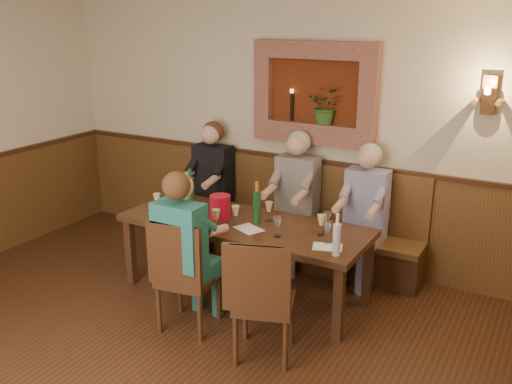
{
  "coord_description": "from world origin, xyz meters",
  "views": [
    {
      "loc": [
        2.59,
        -2.52,
        2.66
      ],
      "look_at": [
        0.1,
        1.9,
        1.05
      ],
      "focal_mm": 40.0,
      "sensor_mm": 36.0,
      "label": 1
    }
  ],
  "objects_px": {
    "person_bench_left": "(209,196)",
    "person_bench_right": "(362,226)",
    "bench": "(287,231)",
    "wine_bottle_green_b": "(191,193)",
    "spittoon_bucket": "(220,207)",
    "person_chair_front": "(187,264)",
    "dining_table": "(244,229)",
    "chair_near_left": "(188,296)",
    "water_bottle": "(337,239)",
    "person_bench_mid": "(293,212)",
    "wine_bottle_green_a": "(257,206)",
    "chair_near_right": "(264,323)"
  },
  "relations": [
    {
      "from": "person_bench_right",
      "to": "wine_bottle_green_a",
      "type": "xyz_separation_m",
      "value": [
        -0.76,
        -0.82,
        0.33
      ]
    },
    {
      "from": "person_bench_left",
      "to": "person_bench_mid",
      "type": "height_order",
      "value": "same"
    },
    {
      "from": "person_chair_front",
      "to": "wine_bottle_green_a",
      "type": "height_order",
      "value": "person_chair_front"
    },
    {
      "from": "chair_near_left",
      "to": "person_bench_right",
      "type": "relative_size",
      "value": 0.72
    },
    {
      "from": "person_chair_front",
      "to": "water_bottle",
      "type": "relative_size",
      "value": 4.01
    },
    {
      "from": "bench",
      "to": "wine_bottle_green_a",
      "type": "relative_size",
      "value": 7.25
    },
    {
      "from": "person_bench_right",
      "to": "bench",
      "type": "bearing_deg",
      "value": 173.21
    },
    {
      "from": "dining_table",
      "to": "wine_bottle_green_b",
      "type": "height_order",
      "value": "wine_bottle_green_b"
    },
    {
      "from": "bench",
      "to": "person_bench_left",
      "type": "xyz_separation_m",
      "value": [
        -0.96,
        -0.11,
        0.29
      ]
    },
    {
      "from": "dining_table",
      "to": "person_chair_front",
      "type": "height_order",
      "value": "person_chair_front"
    },
    {
      "from": "dining_table",
      "to": "chair_near_left",
      "type": "distance_m",
      "value": 0.88
    },
    {
      "from": "person_bench_left",
      "to": "person_bench_right",
      "type": "relative_size",
      "value": 1.04
    },
    {
      "from": "chair_near_left",
      "to": "person_bench_mid",
      "type": "distance_m",
      "value": 1.67
    },
    {
      "from": "chair_near_right",
      "to": "person_bench_mid",
      "type": "relative_size",
      "value": 0.7
    },
    {
      "from": "wine_bottle_green_b",
      "to": "water_bottle",
      "type": "distance_m",
      "value": 1.74
    },
    {
      "from": "person_bench_right",
      "to": "wine_bottle_green_a",
      "type": "bearing_deg",
      "value": -132.97
    },
    {
      "from": "chair_near_left",
      "to": "person_bench_mid",
      "type": "relative_size",
      "value": 0.69
    },
    {
      "from": "chair_near_right",
      "to": "person_chair_front",
      "type": "xyz_separation_m",
      "value": [
        -0.79,
        0.08,
        0.3
      ]
    },
    {
      "from": "chair_near_right",
      "to": "person_chair_front",
      "type": "distance_m",
      "value": 0.85
    },
    {
      "from": "dining_table",
      "to": "chair_near_left",
      "type": "height_order",
      "value": "chair_near_left"
    },
    {
      "from": "person_bench_mid",
      "to": "wine_bottle_green_b",
      "type": "bearing_deg",
      "value": -134.14
    },
    {
      "from": "water_bottle",
      "to": "dining_table",
      "type": "bearing_deg",
      "value": 164.02
    },
    {
      "from": "bench",
      "to": "person_bench_left",
      "type": "distance_m",
      "value": 1.01
    },
    {
      "from": "bench",
      "to": "spittoon_bucket",
      "type": "height_order",
      "value": "bench"
    },
    {
      "from": "person_bench_right",
      "to": "wine_bottle_green_a",
      "type": "distance_m",
      "value": 1.17
    },
    {
      "from": "chair_near_left",
      "to": "person_bench_right",
      "type": "bearing_deg",
      "value": 49.63
    },
    {
      "from": "person_bench_left",
      "to": "water_bottle",
      "type": "height_order",
      "value": "person_bench_left"
    },
    {
      "from": "person_bench_right",
      "to": "wine_bottle_green_b",
      "type": "distance_m",
      "value": 1.76
    },
    {
      "from": "person_bench_right",
      "to": "spittoon_bucket",
      "type": "distance_m",
      "value": 1.46
    },
    {
      "from": "bench",
      "to": "wine_bottle_green_a",
      "type": "height_order",
      "value": "wine_bottle_green_a"
    },
    {
      "from": "person_bench_left",
      "to": "spittoon_bucket",
      "type": "xyz_separation_m",
      "value": [
        0.7,
        -0.85,
        0.25
      ]
    },
    {
      "from": "dining_table",
      "to": "spittoon_bucket",
      "type": "relative_size",
      "value": 10.59
    },
    {
      "from": "bench",
      "to": "person_bench_mid",
      "type": "distance_m",
      "value": 0.33
    },
    {
      "from": "bench",
      "to": "person_bench_mid",
      "type": "bearing_deg",
      "value": -42.73
    },
    {
      "from": "person_bench_mid",
      "to": "wine_bottle_green_b",
      "type": "xyz_separation_m",
      "value": [
        -0.77,
        -0.79,
        0.31
      ]
    },
    {
      "from": "person_bench_right",
      "to": "wine_bottle_green_b",
      "type": "xyz_separation_m",
      "value": [
        -1.54,
        -0.79,
        0.33
      ]
    },
    {
      "from": "chair_near_right",
      "to": "person_bench_right",
      "type": "height_order",
      "value": "person_bench_right"
    },
    {
      "from": "spittoon_bucket",
      "to": "water_bottle",
      "type": "xyz_separation_m",
      "value": [
        1.31,
        -0.29,
        0.03
      ]
    },
    {
      "from": "person_chair_front",
      "to": "wine_bottle_green_a",
      "type": "relative_size",
      "value": 3.49
    },
    {
      "from": "chair_near_left",
      "to": "spittoon_bucket",
      "type": "xyz_separation_m",
      "value": [
        -0.16,
        0.78,
        0.57
      ]
    },
    {
      "from": "person_bench_left",
      "to": "person_chair_front",
      "type": "bearing_deg",
      "value": -62.12
    },
    {
      "from": "person_bench_mid",
      "to": "wine_bottle_green_a",
      "type": "relative_size",
      "value": 3.58
    },
    {
      "from": "wine_bottle_green_a",
      "to": "person_chair_front",
      "type": "bearing_deg",
      "value": -106.53
    },
    {
      "from": "spittoon_bucket",
      "to": "wine_bottle_green_b",
      "type": "xyz_separation_m",
      "value": [
        -0.39,
        0.06,
        0.06
      ]
    },
    {
      "from": "chair_near_right",
      "to": "wine_bottle_green_a",
      "type": "distance_m",
      "value": 1.21
    },
    {
      "from": "person_chair_front",
      "to": "person_bench_right",
      "type": "bearing_deg",
      "value": 58.24
    },
    {
      "from": "person_bench_right",
      "to": "person_chair_front",
      "type": "distance_m",
      "value": 1.9
    },
    {
      "from": "dining_table",
      "to": "person_bench_left",
      "type": "bearing_deg",
      "value": 139.03
    },
    {
      "from": "spittoon_bucket",
      "to": "wine_bottle_green_b",
      "type": "distance_m",
      "value": 0.4
    },
    {
      "from": "dining_table",
      "to": "chair_near_right",
      "type": "distance_m",
      "value": 1.16
    }
  ]
}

